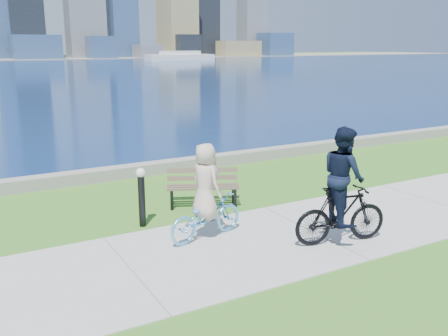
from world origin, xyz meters
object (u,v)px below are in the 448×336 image
(cyclist_woman, at_px, (206,204))
(cyclist_man, at_px, (342,196))
(bollard_lamp, at_px, (141,193))
(park_bench, at_px, (203,184))

(cyclist_woman, distance_m, cyclist_man, 2.72)
(bollard_lamp, xyz_separation_m, cyclist_man, (3.11, -2.88, 0.25))
(bollard_lamp, bearing_deg, cyclist_man, -42.78)
(bollard_lamp, relative_size, cyclist_man, 0.56)
(park_bench, height_order, cyclist_man, cyclist_man)
(cyclist_woman, height_order, cyclist_man, cyclist_man)
(cyclist_woman, xyz_separation_m, cyclist_man, (2.23, -1.55, 0.25))
(bollard_lamp, xyz_separation_m, cyclist_woman, (0.88, -1.34, 0.00))
(park_bench, relative_size, bollard_lamp, 1.40)
(cyclist_man, bearing_deg, park_bench, 33.19)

